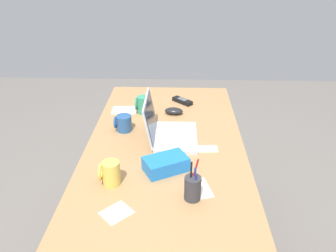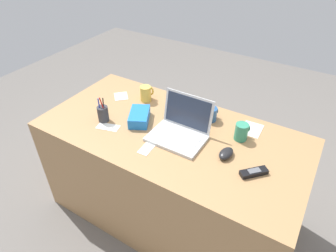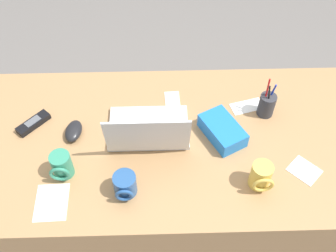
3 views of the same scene
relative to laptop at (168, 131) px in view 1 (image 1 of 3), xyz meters
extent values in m
plane|color=slate|center=(-0.07, 0.01, -0.78)|extent=(6.00, 6.00, 0.00)
cube|color=#A87C4F|center=(-0.07, 0.01, -0.41)|extent=(1.58, 0.78, 0.74)
cube|color=silver|center=(0.00, -0.04, -0.04)|extent=(0.31, 0.21, 0.02)
cube|color=silver|center=(0.00, -0.02, -0.03)|extent=(0.26, 0.11, 0.00)
cube|color=silver|center=(0.00, -0.11, -0.03)|extent=(0.09, 0.05, 0.00)
cube|color=silver|center=(0.00, 0.09, 0.07)|extent=(0.30, 0.05, 0.20)
cube|color=#283347|center=(0.00, 0.08, 0.07)|extent=(0.27, 0.04, 0.18)
ellipsoid|color=black|center=(0.29, -0.03, -0.03)|extent=(0.07, 0.11, 0.04)
cylinder|color=#E0BC4C|center=(-0.39, 0.22, 0.01)|extent=(0.07, 0.07, 0.10)
torus|color=#E0BC4C|center=(-0.39, 0.26, 0.01)|extent=(0.07, 0.01, 0.07)
cylinder|color=#26518C|center=(0.08, 0.23, 0.00)|extent=(0.08, 0.08, 0.09)
torus|color=#26518C|center=(0.08, 0.28, 0.00)|extent=(0.06, 0.01, 0.06)
cylinder|color=#338C6B|center=(0.31, 0.15, 0.01)|extent=(0.07, 0.07, 0.10)
torus|color=#338C6B|center=(0.31, 0.20, 0.01)|extent=(0.07, 0.01, 0.07)
cube|color=black|center=(0.46, -0.08, -0.03)|extent=(0.13, 0.13, 0.02)
cube|color=#595B60|center=(0.46, -0.08, -0.02)|extent=(0.07, 0.07, 0.00)
cylinder|color=#333338|center=(-0.47, -0.11, 0.00)|extent=(0.07, 0.07, 0.10)
cylinder|color=#1933B2|center=(-0.48, -0.12, 0.04)|extent=(0.02, 0.02, 0.14)
cylinder|color=black|center=(-0.47, -0.10, 0.05)|extent=(0.03, 0.01, 0.14)
cylinder|color=red|center=(-0.46, -0.12, 0.05)|extent=(0.01, 0.04, 0.16)
cube|color=blue|center=(-0.28, 0.00, -0.01)|extent=(0.19, 0.22, 0.06)
cube|color=white|center=(-0.41, -0.15, -0.04)|extent=(0.15, 0.10, 0.00)
cube|color=white|center=(-0.10, -0.20, -0.04)|extent=(0.07, 0.10, 0.00)
cube|color=white|center=(-0.57, 0.17, -0.04)|extent=(0.14, 0.14, 0.00)
cube|color=white|center=(0.33, 0.27, -0.04)|extent=(0.12, 0.15, 0.00)
camera|label=1|loc=(-1.55, -0.06, 0.83)|focal=37.19mm
camera|label=2|loc=(0.63, -1.16, 1.01)|focal=31.30mm
camera|label=3|loc=(-0.05, 0.94, 1.16)|focal=42.08mm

